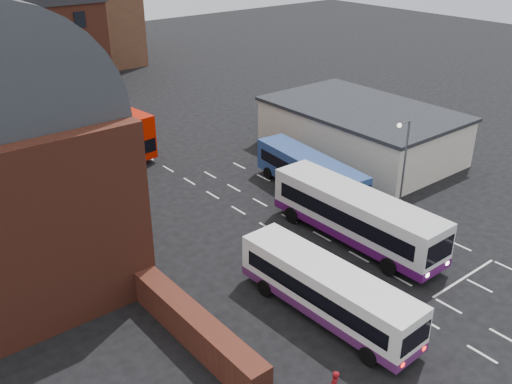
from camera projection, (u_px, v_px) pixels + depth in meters
ground at (367, 286)px, 32.31m from camera, size 180.00×180.00×0.00m
forecourt_wall at (197, 330)px, 27.52m from camera, size 1.20×10.00×1.80m
cream_building at (360, 130)px, 49.68m from camera, size 10.40×16.40×4.25m
castle_keep at (36, 20)px, 79.27m from camera, size 22.00×22.00×12.00m
bus_white_outbound at (327, 288)px, 29.20m from camera, size 2.98×10.75×2.91m
bus_white_inbound at (356, 213)px, 36.02m from camera, size 3.19×12.34×3.36m
bus_blue at (310, 172)px, 42.65m from camera, size 3.51×10.82×2.90m
bus_red_double at (111, 127)px, 50.34m from camera, size 3.41×10.53×4.14m
street_lamp at (403, 159)px, 38.41m from camera, size 1.41×0.32×6.95m
pedestrian_beige at (338, 313)px, 28.83m from camera, size 0.97×0.91×1.59m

